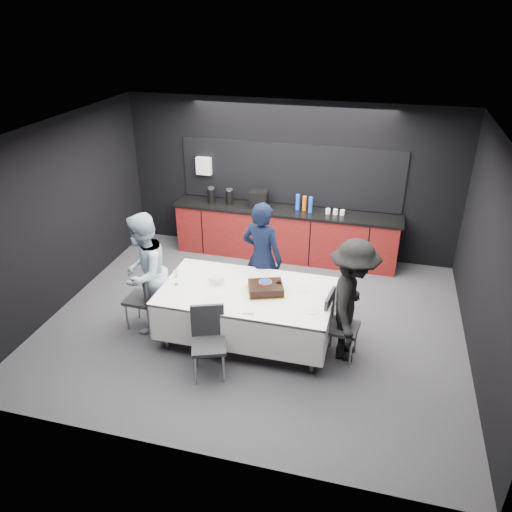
{
  "coord_description": "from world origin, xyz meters",
  "views": [
    {
      "loc": [
        1.59,
        -5.95,
        4.27
      ],
      "look_at": [
        0.0,
        0.1,
        1.05
      ],
      "focal_mm": 35.0,
      "sensor_mm": 36.0,
      "label": 1
    }
  ],
  "objects_px": {
    "party_table": "(247,299)",
    "person_left": "(144,273)",
    "person_right": "(352,301)",
    "chair_left": "(146,295)",
    "chair_right": "(337,321)",
    "champagne_flute": "(176,274)",
    "chair_near": "(208,336)",
    "cake_assembly": "(266,288)",
    "person_center": "(262,258)",
    "plate_stack": "(217,279)"
  },
  "relations": [
    {
      "from": "plate_stack",
      "to": "person_left",
      "type": "xyz_separation_m",
      "value": [
        -1.01,
        -0.17,
        0.05
      ]
    },
    {
      "from": "person_left",
      "to": "cake_assembly",
      "type": "bearing_deg",
      "value": 91.48
    },
    {
      "from": "plate_stack",
      "to": "person_left",
      "type": "height_order",
      "value": "person_left"
    },
    {
      "from": "person_center",
      "to": "cake_assembly",
      "type": "bearing_deg",
      "value": 122.62
    },
    {
      "from": "plate_stack",
      "to": "champagne_flute",
      "type": "xyz_separation_m",
      "value": [
        -0.52,
        -0.19,
        0.11
      ]
    },
    {
      "from": "cake_assembly",
      "to": "champagne_flute",
      "type": "distance_m",
      "value": 1.25
    },
    {
      "from": "chair_near",
      "to": "person_left",
      "type": "bearing_deg",
      "value": 148.82
    },
    {
      "from": "party_table",
      "to": "person_left",
      "type": "relative_size",
      "value": 1.32
    },
    {
      "from": "champagne_flute",
      "to": "person_right",
      "type": "bearing_deg",
      "value": 1.67
    },
    {
      "from": "person_right",
      "to": "plate_stack",
      "type": "bearing_deg",
      "value": 86.54
    },
    {
      "from": "cake_assembly",
      "to": "person_center",
      "type": "relative_size",
      "value": 0.34
    },
    {
      "from": "party_table",
      "to": "plate_stack",
      "type": "bearing_deg",
      "value": 168.88
    },
    {
      "from": "champagne_flute",
      "to": "chair_left",
      "type": "xyz_separation_m",
      "value": [
        -0.49,
        0.01,
        -0.4
      ]
    },
    {
      "from": "champagne_flute",
      "to": "person_left",
      "type": "distance_m",
      "value": 0.49
    },
    {
      "from": "champagne_flute",
      "to": "person_right",
      "type": "xyz_separation_m",
      "value": [
        2.38,
        0.07,
        -0.09
      ]
    },
    {
      "from": "plate_stack",
      "to": "person_center",
      "type": "bearing_deg",
      "value": 55.48
    },
    {
      "from": "cake_assembly",
      "to": "person_right",
      "type": "distance_m",
      "value": 1.14
    },
    {
      "from": "chair_right",
      "to": "chair_near",
      "type": "xyz_separation_m",
      "value": [
        -1.51,
        -0.74,
        0.0
      ]
    },
    {
      "from": "champagne_flute",
      "to": "chair_right",
      "type": "height_order",
      "value": "champagne_flute"
    },
    {
      "from": "champagne_flute",
      "to": "chair_left",
      "type": "distance_m",
      "value": 0.63
    },
    {
      "from": "champagne_flute",
      "to": "chair_right",
      "type": "relative_size",
      "value": 0.24
    },
    {
      "from": "chair_right",
      "to": "person_center",
      "type": "height_order",
      "value": "person_center"
    },
    {
      "from": "person_center",
      "to": "party_table",
      "type": "bearing_deg",
      "value": 103.49
    },
    {
      "from": "chair_near",
      "to": "person_left",
      "type": "relative_size",
      "value": 0.53
    },
    {
      "from": "chair_near",
      "to": "champagne_flute",
      "type": "bearing_deg",
      "value": 135.1
    },
    {
      "from": "party_table",
      "to": "person_left",
      "type": "xyz_separation_m",
      "value": [
        -1.46,
        -0.08,
        0.24
      ]
    },
    {
      "from": "chair_left",
      "to": "chair_near",
      "type": "relative_size",
      "value": 1.0
    },
    {
      "from": "chair_left",
      "to": "person_center",
      "type": "bearing_deg",
      "value": 30.45
    },
    {
      "from": "champagne_flute",
      "to": "chair_left",
      "type": "bearing_deg",
      "value": 179.39
    },
    {
      "from": "person_left",
      "to": "person_right",
      "type": "xyz_separation_m",
      "value": [
        2.87,
        0.05,
        -0.03
      ]
    },
    {
      "from": "party_table",
      "to": "person_left",
      "type": "height_order",
      "value": "person_left"
    },
    {
      "from": "party_table",
      "to": "person_right",
      "type": "xyz_separation_m",
      "value": [
        1.4,
        -0.03,
        0.21
      ]
    },
    {
      "from": "person_right",
      "to": "person_center",
      "type": "bearing_deg",
      "value": 59.87
    },
    {
      "from": "chair_left",
      "to": "person_right",
      "type": "xyz_separation_m",
      "value": [
        2.87,
        0.06,
        0.31
      ]
    },
    {
      "from": "chair_left",
      "to": "chair_near",
      "type": "height_order",
      "value": "same"
    },
    {
      "from": "cake_assembly",
      "to": "person_center",
      "type": "height_order",
      "value": "person_center"
    },
    {
      "from": "cake_assembly",
      "to": "chair_right",
      "type": "relative_size",
      "value": 0.64
    },
    {
      "from": "chair_near",
      "to": "person_right",
      "type": "bearing_deg",
      "value": 24.58
    },
    {
      "from": "chair_right",
      "to": "person_right",
      "type": "height_order",
      "value": "person_right"
    },
    {
      "from": "plate_stack",
      "to": "person_right",
      "type": "xyz_separation_m",
      "value": [
        1.86,
        -0.12,
        0.02
      ]
    },
    {
      "from": "person_right",
      "to": "chair_left",
      "type": "bearing_deg",
      "value": 91.52
    },
    {
      "from": "person_center",
      "to": "chair_near",
      "type": "bearing_deg",
      "value": 94.37
    },
    {
      "from": "chair_right",
      "to": "person_right",
      "type": "distance_m",
      "value": 0.35
    },
    {
      "from": "party_table",
      "to": "champagne_flute",
      "type": "height_order",
      "value": "champagne_flute"
    },
    {
      "from": "chair_left",
      "to": "person_center",
      "type": "relative_size",
      "value": 0.53
    },
    {
      "from": "person_left",
      "to": "plate_stack",
      "type": "bearing_deg",
      "value": 97.72
    },
    {
      "from": "cake_assembly",
      "to": "person_left",
      "type": "height_order",
      "value": "person_left"
    },
    {
      "from": "person_center",
      "to": "person_left",
      "type": "relative_size",
      "value": 1.0
    },
    {
      "from": "person_center",
      "to": "person_right",
      "type": "height_order",
      "value": "person_center"
    },
    {
      "from": "cake_assembly",
      "to": "plate_stack",
      "type": "bearing_deg",
      "value": 174.36
    }
  ]
}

